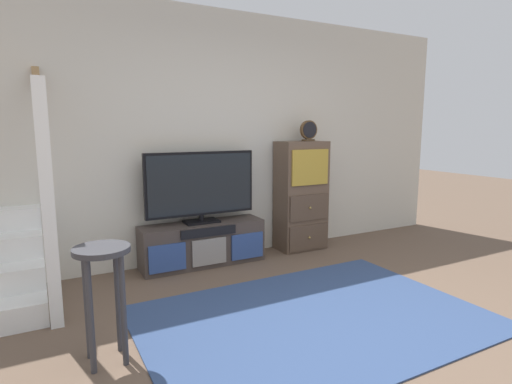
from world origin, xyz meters
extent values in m
plane|color=brown|center=(0.00, 0.00, 0.00)|extent=(20.00, 20.00, 0.00)
cube|color=beige|center=(0.00, 2.46, 1.35)|extent=(6.40, 0.12, 2.70)
cube|color=navy|center=(0.00, 0.60, 0.01)|extent=(2.60, 1.80, 0.01)
cube|color=#423833|center=(-0.30, 2.20, 0.23)|extent=(1.31, 0.36, 0.46)
cube|color=#2D4784|center=(-0.74, 2.01, 0.19)|extent=(0.37, 0.02, 0.27)
cube|color=gray|center=(-0.30, 2.01, 0.19)|extent=(0.37, 0.02, 0.27)
cube|color=#2D4784|center=(0.14, 2.01, 0.19)|extent=(0.37, 0.02, 0.27)
cube|color=black|center=(-0.30, 2.01, 0.40)|extent=(0.59, 0.02, 0.09)
cube|color=black|center=(-0.30, 2.22, 0.47)|extent=(0.36, 0.22, 0.02)
cylinder|color=black|center=(-0.30, 2.22, 0.51)|extent=(0.05, 0.05, 0.06)
cube|color=black|center=(-0.30, 2.22, 0.87)|extent=(1.18, 0.05, 0.67)
cube|color=black|center=(-0.30, 2.19, 0.87)|extent=(1.13, 0.01, 0.62)
cube|color=brown|center=(0.96, 2.21, 0.65)|extent=(0.58, 0.34, 1.29)
cube|color=#4E3C2F|center=(0.96, 2.03, 0.18)|extent=(0.53, 0.02, 0.30)
sphere|color=olive|center=(0.96, 2.01, 0.18)|extent=(0.03, 0.03, 0.03)
cube|color=#4E3C2F|center=(0.96, 2.03, 0.53)|extent=(0.53, 0.02, 0.30)
sphere|color=olive|center=(0.96, 2.01, 0.53)|extent=(0.03, 0.03, 0.03)
cube|color=#B79333|center=(0.96, 2.03, 1.00)|extent=(0.49, 0.02, 0.41)
cube|color=#4C3823|center=(1.04, 2.19, 1.31)|extent=(0.13, 0.08, 0.02)
cylinder|color=brown|center=(1.04, 2.19, 1.43)|extent=(0.22, 0.04, 0.22)
cylinder|color=black|center=(1.04, 2.16, 1.43)|extent=(0.19, 0.01, 0.19)
cube|color=white|center=(-1.75, 1.40, 0.90)|extent=(0.09, 0.09, 1.80)
cube|color=#9E7547|center=(-1.75, 2.05, 1.70)|extent=(0.06, 1.33, 0.99)
cylinder|color=#333338|center=(-1.58, 0.64, 0.35)|extent=(0.04, 0.04, 0.71)
cylinder|color=#333338|center=(-1.40, 0.64, 0.35)|extent=(0.04, 0.04, 0.71)
cylinder|color=#333338|center=(-1.58, 0.83, 0.35)|extent=(0.04, 0.04, 0.71)
cylinder|color=#333338|center=(-1.40, 0.83, 0.35)|extent=(0.04, 0.04, 0.71)
cylinder|color=#333338|center=(-1.49, 0.74, 0.73)|extent=(0.34, 0.34, 0.03)
camera|label=1|loc=(-1.80, -1.82, 1.46)|focal=28.90mm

